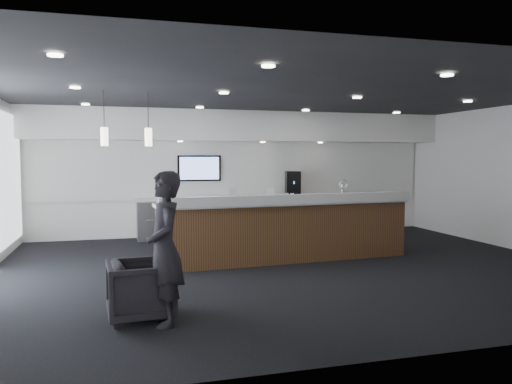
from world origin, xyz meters
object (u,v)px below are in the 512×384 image
object	(u,v)px
armchair	(141,290)
lounge_guest	(165,248)
service_counter	(286,230)
coffee_machine	(293,184)

from	to	relation	value
armchair	lounge_guest	xyz separation A→B (m)	(0.26, -0.26, 0.53)
service_counter	armchair	distance (m)	3.87
coffee_machine	lounge_guest	size ratio (longest dim) A/B	0.35
armchair	service_counter	bearing A→B (deg)	-48.99
service_counter	armchair	xyz separation A→B (m)	(-2.75, -2.72, -0.22)
coffee_machine	lounge_guest	xyz separation A→B (m)	(-3.73, -6.10, -0.38)
lounge_guest	armchair	bearing A→B (deg)	-138.21
service_counter	lounge_guest	world-z (taller)	lounge_guest
service_counter	coffee_machine	world-z (taller)	coffee_machine
service_counter	lounge_guest	xyz separation A→B (m)	(-2.49, -2.97, 0.30)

